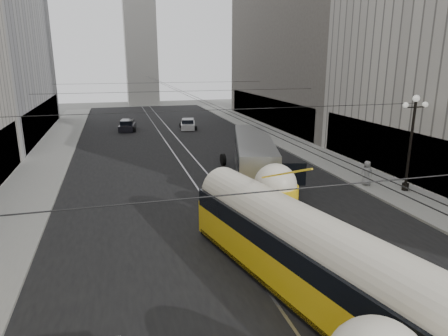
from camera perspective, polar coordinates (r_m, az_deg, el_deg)
road at (r=37.47m, az=-5.77°, el=1.73°), size 20.00×85.00×0.02m
sidewalk_left at (r=40.81m, az=-23.50°, el=1.76°), size 4.00×72.00×0.15m
sidewalk_right at (r=44.22m, az=8.95°, el=3.80°), size 4.00×72.00×0.15m
rail_left at (r=37.35m, az=-6.90°, el=1.66°), size 0.12×85.00×0.04m
rail_right at (r=37.60m, az=-4.64°, el=1.81°), size 0.12×85.00×0.04m
building_right_far at (r=58.16m, az=12.21°, el=22.43°), size 12.60×32.60×32.60m
distant_tower at (r=83.90m, az=-11.98°, el=19.19°), size 6.00×6.00×31.36m
lamppost_right_mid at (r=28.84m, az=25.19°, el=3.90°), size 1.86×0.44×6.37m
catenary at (r=35.58m, az=-5.55°, el=10.63°), size 25.00×72.00×0.23m
streetcar at (r=15.64m, az=11.34°, el=-11.70°), size 5.48×15.39×3.44m
city_bus at (r=30.06m, az=4.26°, el=1.72°), size 5.75×12.58×3.09m
sedan_white_far at (r=52.16m, az=-5.18°, el=6.22°), size 2.45×4.36×1.30m
sedan_dark_far at (r=52.22m, az=-13.62°, el=5.89°), size 2.43×4.51×1.35m
pedestrian_sidewalk_right at (r=29.65m, az=19.71°, el=-0.68°), size 0.96×0.72×1.74m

